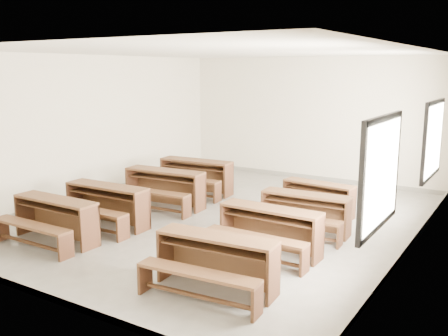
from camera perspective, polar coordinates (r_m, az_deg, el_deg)
The scene contains 9 objects.
room at distance 9.47m, azimuth 0.46°, elevation 6.74°, with size 8.50×8.50×3.20m.
desk_set_0 at distance 8.93m, azimuth -18.90°, elevation -5.32°, with size 1.66×0.87×0.75m.
desk_set_1 at distance 9.55m, azimuth -13.41°, elevation -3.85°, with size 1.74×0.94×0.77m.
desk_set_2 at distance 10.63m, azimuth -6.93°, elevation -2.02°, with size 1.84×1.06×0.80m.
desk_set_3 at distance 11.75m, azimuth -3.33°, elevation -0.69°, with size 1.83×1.05×0.79m.
desk_set_4 at distance 6.66m, azimuth -1.05°, elevation -10.37°, with size 1.72×0.99×0.74m.
desk_set_5 at distance 7.94m, azimuth 5.17°, elevation -6.79°, with size 1.66×0.87×0.74m.
desk_set_6 at distance 9.02m, azimuth 9.19°, elevation -4.79°, with size 1.63×0.91×0.71m.
desk_set_7 at distance 10.17m, azimuth 10.61°, elevation -3.20°, with size 1.53×0.91×0.66m.
Camera 1 is at (5.04, -8.04, 2.88)m, focal length 40.00 mm.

